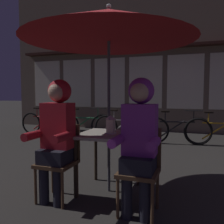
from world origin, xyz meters
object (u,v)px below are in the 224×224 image
object	(u,v)px
lantern	(111,124)
chair_right	(140,165)
bicycle_nearest	(45,123)
patio_umbrella	(109,25)
bicycle_second	(85,125)
bicycle_fifth	(221,132)
bicycle_fourth	(177,130)
bicycle_third	(124,128)
cafe_table	(109,141)
person_left_hooded	(57,128)
potted_plant	(65,114)
person_right_hooded	(139,132)
chair_left	(60,157)

from	to	relation	value
lantern	chair_right	distance (m)	0.68
bicycle_nearest	patio_umbrella	bearing A→B (deg)	-45.66
bicycle_nearest	bicycle_second	world-z (taller)	same
lantern	bicycle_fifth	size ratio (longest dim) A/B	0.14
lantern	bicycle_fourth	distance (m)	3.32
bicycle_second	bicycle_third	distance (m)	1.23
cafe_table	bicycle_fourth	distance (m)	3.28
person_left_hooded	potted_plant	xyz separation A→B (m)	(-2.56, 4.61, -0.30)
bicycle_second	bicycle_fourth	distance (m)	2.54
person_right_hooded	bicycle_third	xyz separation A→B (m)	(-1.19, 3.58, -0.50)
person_right_hooded	cafe_table	bearing A→B (deg)	138.43
lantern	bicycle_third	size ratio (longest dim) A/B	0.14
lantern	bicycle_fourth	bearing A→B (deg)	79.77
lantern	chair_left	distance (m)	0.72
bicycle_third	bicycle_fourth	distance (m)	1.32
chair_right	chair_left	bearing A→B (deg)	180.00
person_left_hooded	patio_umbrella	bearing A→B (deg)	41.57
bicycle_nearest	chair_right	bearing A→B (deg)	-44.71
bicycle_fourth	cafe_table	bearing A→B (deg)	-100.82
bicycle_fifth	bicycle_nearest	bearing A→B (deg)	-179.90
chair_left	bicycle_fourth	size ratio (longest dim) A/B	0.52
cafe_table	patio_umbrella	distance (m)	1.42
bicycle_nearest	bicycle_fifth	xyz separation A→B (m)	(4.78, 0.01, 0.00)
bicycle_fourth	bicycle_fifth	distance (m)	1.00
bicycle_fourth	bicycle_nearest	bearing A→B (deg)	179.46
person_left_hooded	bicycle_second	bearing A→B (deg)	110.96
cafe_table	lantern	distance (m)	0.23
patio_umbrella	bicycle_second	bearing A→B (deg)	119.91
chair_right	bicycle_fifth	distance (m)	3.80
lantern	cafe_table	bearing A→B (deg)	151.16
cafe_table	bicycle_fifth	size ratio (longest dim) A/B	0.44
chair_left	person_left_hooded	distance (m)	0.36
bicycle_third	potted_plant	size ratio (longest dim) A/B	1.83
person_left_hooded	bicycle_second	size ratio (longest dim) A/B	0.83
chair_left	bicycle_nearest	xyz separation A→B (m)	(-2.69, 3.62, -0.14)
lantern	potted_plant	world-z (taller)	lantern
chair_right	potted_plant	xyz separation A→B (m)	(-3.52, 4.55, 0.05)
chair_left	bicycle_second	size ratio (longest dim) A/B	0.52
bicycle_fifth	patio_umbrella	bearing A→B (deg)	-116.30
chair_right	bicycle_second	bearing A→B (deg)	122.92
patio_umbrella	bicycle_fourth	world-z (taller)	patio_umbrella
cafe_table	bicycle_fifth	world-z (taller)	bicycle_fifth
lantern	person_left_hooded	size ratio (longest dim) A/B	0.17
chair_right	person_right_hooded	world-z (taller)	person_right_hooded
bicycle_third	cafe_table	bearing A→B (deg)	-77.31
patio_umbrella	chair_left	bearing A→B (deg)	-142.45
cafe_table	chair_left	xyz separation A→B (m)	(-0.48, -0.37, -0.15)
chair_right	bicycle_third	distance (m)	3.72
patio_umbrella	lantern	distance (m)	1.20
chair_right	bicycle_fifth	xyz separation A→B (m)	(1.13, 3.62, -0.14)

